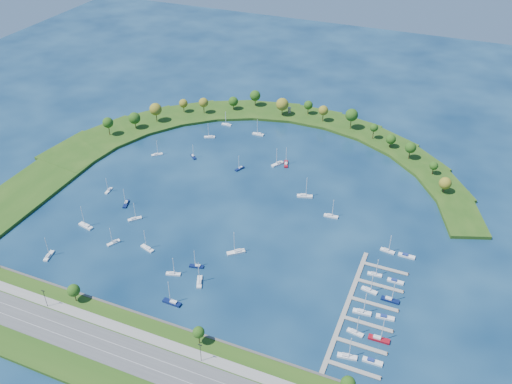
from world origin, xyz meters
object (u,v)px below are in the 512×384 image
at_px(moored_boat_13, 277,163).
at_px(moored_boat_16, 331,216).
at_px(moored_boat_15, 286,163).
at_px(moored_boat_19, 236,252).
at_px(moored_boat_14, 86,226).
at_px(docked_boat_2, 355,332).
at_px(docked_boat_8, 375,274).
at_px(moored_boat_10, 147,248).
at_px(moored_boat_11, 49,255).
at_px(moored_boat_3, 305,196).
at_px(docked_boat_11, 406,256).
at_px(moored_boat_8, 135,218).
at_px(moored_boat_7, 258,134).
at_px(docked_boat_4, 362,312).
at_px(moored_boat_20, 126,203).
at_px(moored_boat_1, 172,302).
at_px(docked_boat_1, 372,361).
at_px(docked_boat_6, 369,290).
at_px(moored_boat_0, 197,266).
at_px(docked_boat_5, 385,317).
at_px(moored_boat_4, 109,190).
at_px(moored_boat_5, 199,282).
at_px(moored_boat_21, 193,156).
at_px(moored_boat_18, 157,154).
at_px(docked_boat_7, 390,299).
at_px(moored_boat_2, 227,124).
at_px(moored_boat_9, 114,242).
at_px(dock_system, 362,311).
at_px(docked_boat_0, 347,356).
at_px(moored_boat_6, 210,137).
at_px(harbor_tower, 289,110).
at_px(moored_boat_12, 173,273).
at_px(moored_boat_17, 240,168).
at_px(docked_boat_9, 395,281).
at_px(docked_boat_10, 388,250).

distance_m(moored_boat_13, moored_boat_16, 63.64).
relative_size(moored_boat_15, moored_boat_19, 0.88).
bearing_deg(moored_boat_14, moored_boat_13, -114.43).
height_order(docked_boat_2, docked_boat_8, docked_boat_2).
relative_size(moored_boat_10, moored_boat_11, 1.01).
bearing_deg(moored_boat_3, docked_boat_11, -42.11).
xyz_separation_m(moored_boat_8, moored_boat_13, (54.09, 86.70, 0.04)).
relative_size(moored_boat_7, moored_boat_10, 1.01).
bearing_deg(docked_boat_4, moored_boat_20, 163.75).
xyz_separation_m(moored_boat_1, docked_boat_2, (83.90, 15.32, -0.07)).
distance_m(docked_boat_1, docked_boat_6, 41.87).
distance_m(moored_boat_0, docked_boat_5, 95.47).
relative_size(moored_boat_4, docked_boat_1, 1.15).
bearing_deg(moored_boat_5, moored_boat_21, 5.46).
relative_size(moored_boat_18, docked_boat_7, 0.88).
height_order(moored_boat_2, moored_boat_9, moored_boat_2).
height_order(moored_boat_13, moored_boat_16, moored_boat_13).
relative_size(moored_boat_3, moored_boat_18, 1.25).
bearing_deg(moored_boat_0, dock_system, 168.26).
relative_size(moored_boat_8, docked_boat_7, 0.91).
height_order(moored_boat_8, docked_boat_7, docked_boat_7).
relative_size(docked_boat_0, docked_boat_5, 1.45).
distance_m(moored_boat_6, docked_boat_5, 193.19).
bearing_deg(moored_boat_3, moored_boat_5, -122.19).
xyz_separation_m(moored_boat_6, moored_boat_18, (-21.96, -35.76, -0.00)).
distance_m(moored_boat_6, docked_boat_2, 194.61).
bearing_deg(moored_boat_4, harbor_tower, 149.38).
bearing_deg(docked_boat_5, moored_boat_10, 174.50).
bearing_deg(moored_boat_1, moored_boat_0, -86.39).
relative_size(moored_boat_3, moored_boat_13, 1.07).
bearing_deg(docked_boat_11, moored_boat_20, -173.40).
bearing_deg(moored_boat_1, moored_boat_21, -65.03).
relative_size(moored_boat_20, moored_boat_21, 1.14).
bearing_deg(moored_boat_10, docked_boat_4, -163.60).
bearing_deg(docked_boat_0, moored_boat_19, 140.16).
height_order(moored_boat_6, moored_boat_8, moored_boat_8).
relative_size(moored_boat_1, docked_boat_4, 1.07).
xyz_separation_m(dock_system, moored_boat_5, (-78.10, -11.91, 0.57)).
distance_m(moored_boat_1, docked_boat_7, 102.87).
bearing_deg(docked_boat_8, moored_boat_8, 177.99).
bearing_deg(docked_boat_11, moored_boat_18, 167.87).
xyz_separation_m(moored_boat_12, docked_boat_6, (93.18, 26.12, 0.02)).
bearing_deg(docked_boat_2, moored_boat_6, 144.69).
bearing_deg(docked_boat_6, dock_system, -81.02).
xyz_separation_m(moored_boat_0, moored_boat_8, (-50.89, 21.57, 0.02)).
bearing_deg(moored_boat_1, moored_boat_14, -22.40).
relative_size(moored_boat_5, moored_boat_17, 1.19).
relative_size(docked_boat_7, docked_boat_9, 1.57).
bearing_deg(moored_boat_2, docked_boat_4, 132.24).
bearing_deg(moored_boat_21, docked_boat_10, 23.60).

